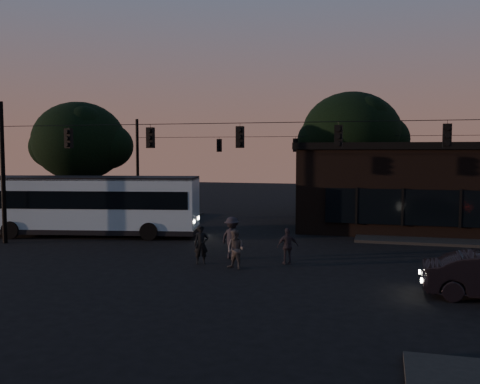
% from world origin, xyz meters
% --- Properties ---
extents(ground, '(120.00, 120.00, 0.00)m').
position_xyz_m(ground, '(0.00, 0.00, 0.00)').
color(ground, black).
rests_on(ground, ground).
extents(sidewalk_far_right, '(14.00, 10.00, 0.15)m').
position_xyz_m(sidewalk_far_right, '(12.00, 14.00, 0.07)').
color(sidewalk_far_right, black).
rests_on(sidewalk_far_right, ground).
extents(sidewalk_far_left, '(14.00, 10.00, 0.15)m').
position_xyz_m(sidewalk_far_left, '(-14.00, 14.00, 0.07)').
color(sidewalk_far_left, black).
rests_on(sidewalk_far_left, ground).
extents(building, '(15.40, 10.41, 5.40)m').
position_xyz_m(building, '(9.00, 15.97, 2.71)').
color(building, black).
rests_on(building, ground).
extents(tree_behind, '(7.60, 7.60, 9.43)m').
position_xyz_m(tree_behind, '(4.00, 22.00, 6.19)').
color(tree_behind, black).
rests_on(tree_behind, ground).
extents(tree_left, '(6.40, 6.40, 8.30)m').
position_xyz_m(tree_left, '(-14.00, 13.00, 5.57)').
color(tree_left, black).
rests_on(tree_left, ground).
extents(signal_rig_near, '(26.24, 0.30, 7.50)m').
position_xyz_m(signal_rig_near, '(0.00, 4.00, 4.45)').
color(signal_rig_near, black).
rests_on(signal_rig_near, ground).
extents(signal_rig_far, '(26.24, 0.30, 7.50)m').
position_xyz_m(signal_rig_far, '(0.00, 20.00, 4.20)').
color(signal_rig_far, black).
rests_on(signal_rig_far, ground).
extents(bus, '(12.51, 5.13, 3.44)m').
position_xyz_m(bus, '(-9.78, 7.42, 1.93)').
color(bus, '#A3BFCF').
rests_on(bus, ground).
extents(pedestrian_a, '(0.72, 0.61, 1.69)m').
position_xyz_m(pedestrian_a, '(-1.15, 1.76, 0.84)').
color(pedestrian_a, black).
rests_on(pedestrian_a, ground).
extents(pedestrian_b, '(0.96, 0.86, 1.64)m').
position_xyz_m(pedestrian_b, '(0.56, 1.19, 0.82)').
color(pedestrian_b, '#46403F').
rests_on(pedestrian_b, ground).
extents(pedestrian_c, '(1.01, 0.73, 1.59)m').
position_xyz_m(pedestrian_c, '(2.50, 2.65, 0.79)').
color(pedestrian_c, '#272129').
rests_on(pedestrian_c, ground).
extents(pedestrian_d, '(1.43, 1.22, 1.92)m').
position_xyz_m(pedestrian_d, '(-0.16, 3.19, 0.96)').
color(pedestrian_d, black).
rests_on(pedestrian_d, ground).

